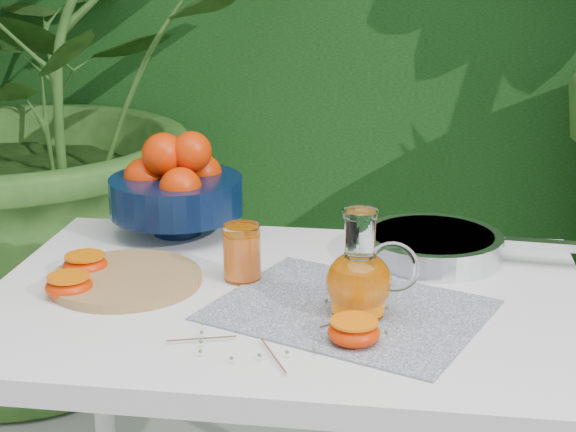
# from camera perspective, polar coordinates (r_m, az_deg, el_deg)

# --- Properties ---
(potted_plant_left) EXTENTS (2.54, 2.54, 1.80)m
(potted_plant_left) POSITION_cam_1_polar(r_m,az_deg,el_deg) (2.77, -16.82, 8.22)
(potted_plant_left) COLOR #2B551D
(potted_plant_left) RESTS_ON ground
(white_table) EXTENTS (1.00, 0.70, 0.75)m
(white_table) POSITION_cam_1_polar(r_m,az_deg,el_deg) (1.51, -0.11, -7.92)
(white_table) COLOR white
(white_table) RESTS_ON ground
(placemat) EXTENTS (0.50, 0.45, 0.00)m
(placemat) POSITION_cam_1_polar(r_m,az_deg,el_deg) (1.41, 3.95, -6.08)
(placemat) COLOR #0C1A46
(placemat) RESTS_ON white_table
(cutting_board) EXTENTS (0.27, 0.27, 0.02)m
(cutting_board) POSITION_cam_1_polar(r_m,az_deg,el_deg) (1.54, -10.46, -4.05)
(cutting_board) COLOR #AE7E4E
(cutting_board) RESTS_ON white_table
(fruit_bowl) EXTENTS (0.35, 0.35, 0.21)m
(fruit_bowl) POSITION_cam_1_polar(r_m,az_deg,el_deg) (1.76, -7.27, 1.87)
(fruit_bowl) COLOR black
(fruit_bowl) RESTS_ON white_table
(juice_pitcher) EXTENTS (0.15, 0.12, 0.17)m
(juice_pitcher) POSITION_cam_1_polar(r_m,az_deg,el_deg) (1.37, 4.68, -4.08)
(juice_pitcher) COLOR white
(juice_pitcher) RESTS_ON white_table
(juice_tumbler) EXTENTS (0.07, 0.07, 0.10)m
(juice_tumbler) POSITION_cam_1_polar(r_m,az_deg,el_deg) (1.52, -2.99, -2.41)
(juice_tumbler) COLOR white
(juice_tumbler) RESTS_ON white_table
(saute_pan) EXTENTS (0.46, 0.28, 0.05)m
(saute_pan) POSITION_cam_1_polar(r_m,az_deg,el_deg) (1.65, 9.41, -1.85)
(saute_pan) COLOR silver
(saute_pan) RESTS_ON white_table
(orange_halves) EXTENTS (0.57, 0.29, 0.04)m
(orange_halves) POSITION_cam_1_polar(r_m,az_deg,el_deg) (1.45, -8.26, -4.87)
(orange_halves) COLOR red
(orange_halves) RESTS_ON white_table
(thyme_sprigs) EXTENTS (0.32, 0.26, 0.01)m
(thyme_sprigs) POSITION_cam_1_polar(r_m,az_deg,el_deg) (1.31, -0.43, -7.68)
(thyme_sprigs) COLOR brown
(thyme_sprigs) RESTS_ON white_table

